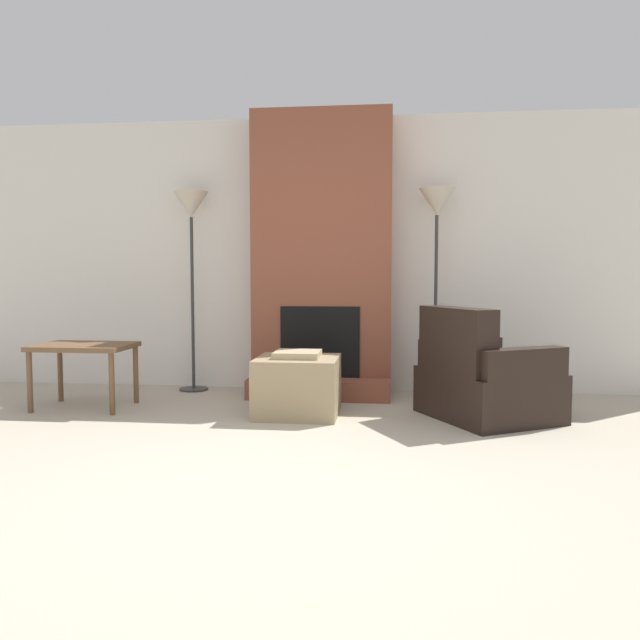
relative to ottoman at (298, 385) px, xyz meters
name	(u,v)px	position (x,y,z in m)	size (l,w,h in m)	color
ground_plane	(262,495)	(0.09, -1.80, -0.24)	(24.00, 24.00, 0.00)	#B2A893
wall_back	(325,255)	(0.09, 1.17, 1.06)	(7.03, 0.06, 2.60)	silver
fireplace	(322,261)	(0.09, 0.94, 1.00)	(1.28, 0.65, 2.60)	brown
ottoman	(298,385)	(0.00, 0.00, 0.00)	(0.64, 0.61, 0.51)	#998460
armchair	(481,384)	(1.42, 0.03, 0.03)	(1.14, 1.18, 0.86)	black
side_table	(84,352)	(-1.80, 0.06, 0.23)	(0.77, 0.55, 0.53)	brown
floor_lamp_left	(191,218)	(-1.15, 0.93, 1.40)	(0.33, 0.33, 1.89)	#333333
floor_lamp_right	(437,216)	(1.13, 0.93, 1.40)	(0.33, 0.33, 1.89)	#333333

